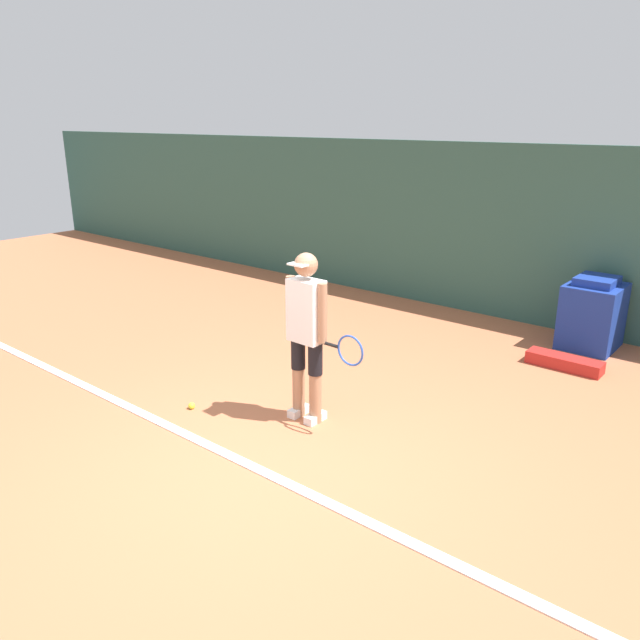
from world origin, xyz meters
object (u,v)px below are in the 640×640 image
at_px(tennis_player, 307,330).
at_px(covered_chair, 592,314).
at_px(tennis_ball, 192,406).
at_px(equipment_bag, 564,362).

distance_m(tennis_player, covered_chair, 4.13).
height_order(tennis_player, tennis_ball, tennis_player).
xyz_separation_m(covered_chair, equipment_bag, (0.01, -0.92, -0.37)).
relative_size(tennis_player, covered_chair, 1.79).
distance_m(tennis_player, tennis_ball, 1.49).
bearing_deg(tennis_ball, covered_chair, 60.20).
bearing_deg(tennis_player, equipment_bag, 64.32).
bearing_deg(equipment_bag, tennis_player, -117.23).
bearing_deg(tennis_player, tennis_ball, -149.04).
bearing_deg(equipment_bag, covered_chair, 90.63).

